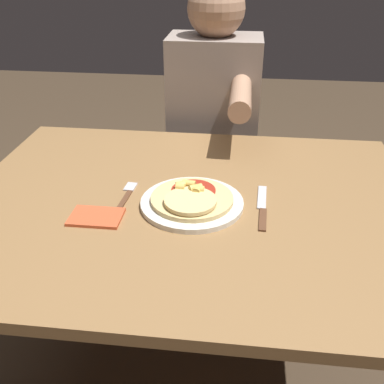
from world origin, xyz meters
name	(u,v)px	position (x,y,z in m)	size (l,w,h in m)	color
dining_table	(188,233)	(0.00, 0.00, 0.65)	(1.21, 0.94, 0.75)	olive
plate	(192,203)	(0.01, -0.02, 0.76)	(0.27, 0.27, 0.01)	silver
pizza	(192,198)	(0.01, -0.03, 0.78)	(0.21, 0.21, 0.04)	#DBBC7A
fork	(126,196)	(-0.17, 0.00, 0.75)	(0.03, 0.18, 0.00)	brown
knife	(262,208)	(0.19, -0.02, 0.75)	(0.03, 0.22, 0.00)	brown
napkin	(96,217)	(-0.22, -0.11, 0.76)	(0.13, 0.09, 0.01)	#C6512D
person_diner	(214,121)	(0.02, 0.66, 0.73)	(0.34, 0.52, 1.24)	#2D2D38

